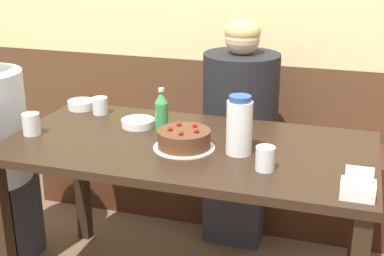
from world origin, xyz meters
TOP-DOWN VIEW (x-y plane):
  - bench_seat at (0.00, 0.83)m, footprint 2.31×0.38m
  - dining_table at (0.00, 0.00)m, footprint 1.50×0.76m
  - birthday_cake at (0.00, -0.05)m, footprint 0.25×0.25m
  - water_pitcher at (0.22, -0.04)m, footprint 0.10×0.10m
  - soju_bottle at (-0.15, 0.10)m, footprint 0.06×0.06m
  - napkin_holder at (0.67, -0.30)m, footprint 0.11×0.08m
  - bowl_soup_white at (-0.65, 0.29)m, footprint 0.13×0.13m
  - bowl_rice_small at (-0.28, 0.13)m, footprint 0.15×0.15m
  - glass_water_tall at (0.35, -0.17)m, footprint 0.07×0.07m
  - glass_tumbler_short at (-0.67, -0.10)m, footprint 0.07×0.07m
  - glass_shot_small at (-0.52, 0.25)m, footprint 0.07×0.07m
  - person_dark_striped at (0.07, 0.64)m, footprint 0.39×0.39m

SIDE VIEW (x-z plane):
  - bench_seat at x=0.00m, z-range 0.00..0.47m
  - person_dark_striped at x=0.07m, z-range 0.00..1.18m
  - dining_table at x=0.00m, z-range 0.28..1.03m
  - bowl_rice_small at x=-0.28m, z-range 0.75..0.79m
  - bowl_soup_white at x=-0.65m, z-range 0.75..0.79m
  - birthday_cake at x=0.00m, z-range 0.74..0.84m
  - napkin_holder at x=0.67m, z-range 0.74..0.84m
  - glass_shot_small at x=-0.52m, z-range 0.75..0.83m
  - glass_water_tall at x=0.35m, z-range 0.75..0.84m
  - glass_tumbler_short at x=-0.67m, z-range 0.75..0.85m
  - soju_bottle at x=-0.15m, z-range 0.75..0.94m
  - water_pitcher at x=0.22m, z-range 0.75..0.98m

